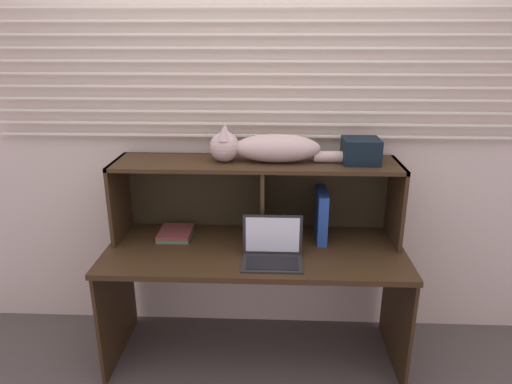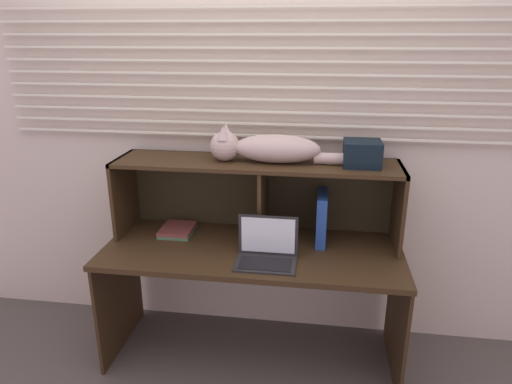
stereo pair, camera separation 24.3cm
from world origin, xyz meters
The scene contains 9 objects.
ground_plane centered at (0.00, 0.00, 0.00)m, with size 4.40×4.40×0.00m, color #4C4742.
back_panel_with_blinds centered at (0.00, 0.55, 1.26)m, with size 4.40×0.08×2.50m.
desk centered at (0.00, 0.18, 0.58)m, with size 1.63×0.66×0.70m.
hutch_shelf_unit centered at (0.00, 0.36, 1.02)m, with size 1.57×0.35×0.45m.
cat centered at (0.05, 0.32, 1.23)m, with size 0.80×0.18×0.20m.
laptop centered at (0.10, 0.04, 0.75)m, with size 0.31×0.21×0.23m.
binder_upright centered at (0.37, 0.32, 0.84)m, with size 0.05×0.24×0.29m, color #214496.
book_stack centered at (-0.47, 0.32, 0.72)m, with size 0.18×0.22×0.04m.
storage_box centered at (0.56, 0.32, 1.22)m, with size 0.19×0.18×0.13m, color black.
Camera 1 is at (0.10, -2.09, 1.81)m, focal length 32.11 mm.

